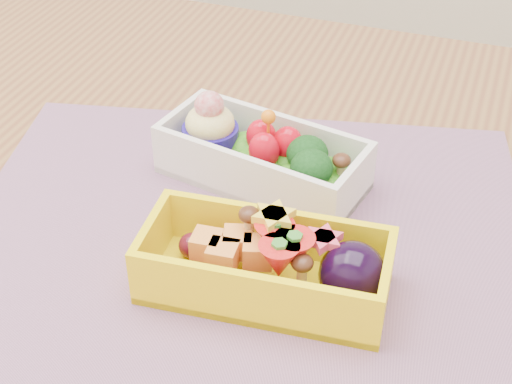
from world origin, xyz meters
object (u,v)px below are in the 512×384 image
(table, at_px, (260,297))
(placemat, at_px, (246,230))
(bento_white, at_px, (262,156))
(bento_yellow, at_px, (270,265))

(table, bearing_deg, placemat, -99.17)
(placemat, relative_size, bento_white, 2.41)
(table, bearing_deg, bento_yellow, -66.36)
(bento_yellow, bearing_deg, placemat, 119.79)
(table, relative_size, placemat, 2.55)
(bento_yellow, bearing_deg, table, 108.86)
(placemat, bearing_deg, bento_white, 98.58)
(bento_white, bearing_deg, table, -60.62)
(bento_white, relative_size, bento_yellow, 1.02)
(table, xyz_separation_m, bento_yellow, (0.04, -0.09, 0.13))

